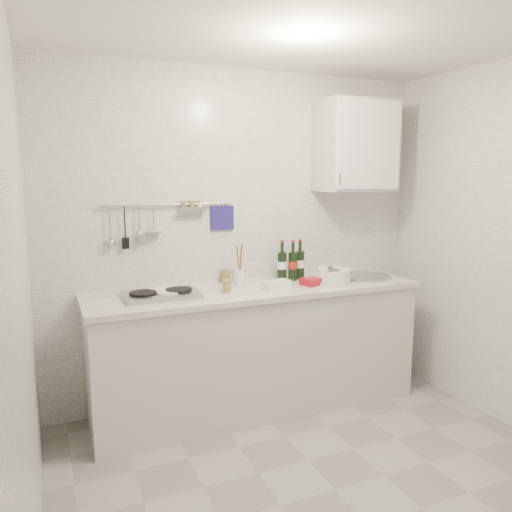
{
  "coord_description": "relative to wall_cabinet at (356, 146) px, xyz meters",
  "views": [
    {
      "loc": [
        -1.4,
        -2.14,
        1.74
      ],
      "look_at": [
        -0.09,
        0.9,
        1.19
      ],
      "focal_mm": 35.0,
      "sensor_mm": 36.0,
      "label": 1
    }
  ],
  "objects": [
    {
      "name": "plate_stack_hob",
      "position": [
        -1.54,
        -0.09,
        -1.01
      ],
      "size": [
        0.27,
        0.27,
        0.04
      ],
      "rotation": [
        0.0,
        0.0,
        0.09
      ],
      "color": "#4D73B0",
      "rests_on": "counter"
    },
    {
      "name": "jar_a",
      "position": [
        -1.05,
        0.13,
        -0.98
      ],
      "size": [
        0.07,
        0.07,
        0.1
      ],
      "rotation": [
        0.0,
        0.0,
        -0.02
      ],
      "color": "olive",
      "rests_on": "counter"
    },
    {
      "name": "utensil_crock",
      "position": [
        -0.97,
        0.03,
        -0.96
      ],
      "size": [
        0.08,
        0.08,
        0.31
      ],
      "rotation": [
        0.0,
        0.0,
        0.03
      ],
      "color": "white",
      "rests_on": "counter"
    },
    {
      "name": "ceiling",
      "position": [
        -0.9,
        -1.22,
        0.55
      ],
      "size": [
        3.0,
        3.0,
        0.0
      ],
      "primitive_type": "plane",
      "rotation": [
        3.14,
        0.0,
        0.0
      ],
      "color": "silver",
      "rests_on": "back_wall"
    },
    {
      "name": "jar_c",
      "position": [
        -0.51,
        0.06,
        -0.98
      ],
      "size": [
        0.07,
        0.07,
        0.1
      ],
      "rotation": [
        0.0,
        0.0,
        0.31
      ],
      "color": "olive",
      "rests_on": "counter"
    },
    {
      "name": "wall_cabinet",
      "position": [
        0.0,
        0.0,
        0.0
      ],
      "size": [
        0.6,
        0.38,
        0.7
      ],
      "color": "beige",
      "rests_on": "back_wall"
    },
    {
      "name": "plate_stack_sink",
      "position": [
        -0.3,
        -0.18,
        -0.98
      ],
      "size": [
        0.32,
        0.3,
        0.11
      ],
      "rotation": [
        0.0,
        0.0,
        -0.33
      ],
      "color": "white",
      "rests_on": "counter"
    },
    {
      "name": "butter_dish",
      "position": [
        -0.79,
        -0.21,
        -1.0
      ],
      "size": [
        0.22,
        0.14,
        0.06
      ],
      "primitive_type": "cube",
      "rotation": [
        0.0,
        0.0,
        0.23
      ],
      "color": "white",
      "rests_on": "counter"
    },
    {
      "name": "wall_rail",
      "position": [
        -1.5,
        0.15,
        -0.52
      ],
      "size": [
        0.98,
        0.09,
        0.34
      ],
      "color": "#93969B",
      "rests_on": "back_wall"
    },
    {
      "name": "counter",
      "position": [
        -0.89,
        -0.12,
        -1.52
      ],
      "size": [
        2.44,
        0.64,
        0.96
      ],
      "color": "beige",
      "rests_on": "floor"
    },
    {
      "name": "floor",
      "position": [
        -0.9,
        -1.22,
        -1.95
      ],
      "size": [
        3.0,
        3.0,
        0.0
      ],
      "primitive_type": "plane",
      "color": "slate",
      "rests_on": "ground"
    },
    {
      "name": "wine_bottles",
      "position": [
        -0.54,
        0.02,
        -0.87
      ],
      "size": [
        0.23,
        0.1,
        0.31
      ],
      "rotation": [
        0.0,
        0.0,
        0.01
      ],
      "color": "black",
      "rests_on": "counter"
    },
    {
      "name": "jar_d",
      "position": [
        -1.15,
        -0.17,
        -0.99
      ],
      "size": [
        0.06,
        0.06,
        0.09
      ],
      "rotation": [
        0.0,
        0.0,
        -0.34
      ],
      "color": "olive",
      "rests_on": "counter"
    },
    {
      "name": "wall_left",
      "position": [
        -2.4,
        -1.22,
        -0.7
      ],
      "size": [
        0.02,
        2.8,
        2.5
      ],
      "primitive_type": "cube",
      "color": "silver",
      "rests_on": "floor"
    },
    {
      "name": "strawberry_punnet",
      "position": [
        -0.5,
        -0.2,
        -1.0
      ],
      "size": [
        0.15,
        0.15,
        0.05
      ],
      "primitive_type": "cube",
      "rotation": [
        0.0,
        0.0,
        0.26
      ],
      "color": "#A21222",
      "rests_on": "counter"
    },
    {
      "name": "jar_b",
      "position": [
        -0.42,
        0.09,
        -0.99
      ],
      "size": [
        0.06,
        0.06,
        0.07
      ],
      "rotation": [
        0.0,
        0.0,
        0.25
      ],
      "color": "olive",
      "rests_on": "counter"
    },
    {
      "name": "back_wall",
      "position": [
        -0.9,
        0.18,
        -0.7
      ],
      "size": [
        3.0,
        0.02,
        2.5
      ],
      "primitive_type": "cube",
      "color": "silver",
      "rests_on": "floor"
    }
  ]
}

